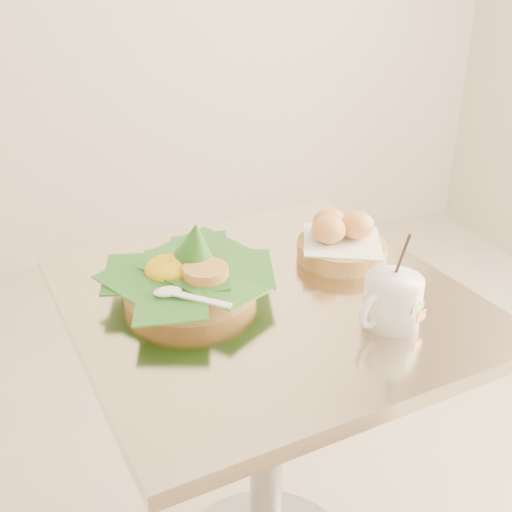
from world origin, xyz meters
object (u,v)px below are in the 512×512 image
object	(u,v)px
bread_basket	(340,241)
coffee_mug	(392,300)
cafe_table	(267,392)
rice_basket	(189,272)

from	to	relation	value
bread_basket	coffee_mug	distance (m)	0.26
cafe_table	bread_basket	bearing A→B (deg)	28.62
rice_basket	coffee_mug	distance (m)	0.37
cafe_table	bread_basket	distance (m)	0.34
cafe_table	rice_basket	xyz separation A→B (m)	(-0.13, 0.06, 0.26)
cafe_table	coffee_mug	size ratio (longest dim) A/B	4.74
rice_basket	bread_basket	xyz separation A→B (m)	(0.33, 0.05, -0.00)
rice_basket	bread_basket	size ratio (longest dim) A/B	1.54
rice_basket	coffee_mug	xyz separation A→B (m)	(0.30, -0.21, 0.00)
bread_basket	rice_basket	bearing A→B (deg)	-172.09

